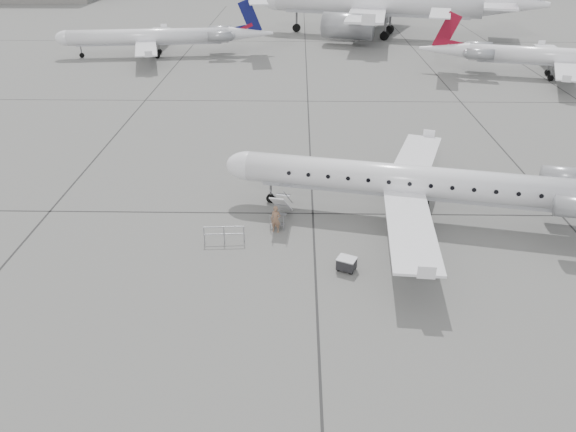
# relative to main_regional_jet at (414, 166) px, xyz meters

# --- Properties ---
(ground) EXTENTS (320.00, 320.00, 0.00)m
(ground) POSITION_rel_main_regional_jet_xyz_m (-2.53, -5.65, -3.29)
(ground) COLOR slate
(ground) RESTS_ON ground
(main_regional_jet) EXTENTS (28.87, 23.31, 6.57)m
(main_regional_jet) POSITION_rel_main_regional_jet_xyz_m (0.00, 0.00, 0.00)
(main_regional_jet) COLOR white
(main_regional_jet) RESTS_ON ground
(airstair) EXTENTS (1.34, 2.63, 2.06)m
(airstair) POSITION_rel_main_regional_jet_xyz_m (-7.70, -0.66, -2.26)
(airstair) COLOR white
(airstair) RESTS_ON ground
(passenger) EXTENTS (0.67, 0.53, 1.61)m
(passenger) POSITION_rel_main_regional_jet_xyz_m (-7.98, -2.04, -2.48)
(passenger) COLOR brown
(passenger) RESTS_ON ground
(safety_railing) EXTENTS (2.20, 0.24, 1.00)m
(safety_railing) POSITION_rel_main_regional_jet_xyz_m (-10.81, -3.34, -2.79)
(safety_railing) COLOR gray
(safety_railing) RESTS_ON ground
(baggage_cart) EXTENTS (1.12, 1.03, 0.78)m
(baggage_cart) POSITION_rel_main_regional_jet_xyz_m (-4.21, -6.01, -2.90)
(baggage_cart) COLOR #232326
(baggage_cart) RESTS_ON ground
(bg_regional_left) EXTENTS (28.77, 22.29, 6.98)m
(bg_regional_left) POSITION_rel_main_regional_jet_xyz_m (-26.32, 45.08, 0.21)
(bg_regional_left) COLOR white
(bg_regional_left) RESTS_ON ground
(bg_regional_right) EXTENTS (29.45, 24.15, 6.76)m
(bg_regional_right) POSITION_rel_main_regional_jet_xyz_m (22.78, 34.17, 0.09)
(bg_regional_right) COLOR white
(bg_regional_right) RESTS_ON ground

